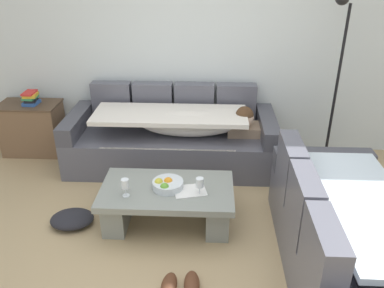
{
  "coord_description": "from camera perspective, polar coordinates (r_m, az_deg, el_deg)",
  "views": [
    {
      "loc": [
        0.24,
        -2.54,
        2.32
      ],
      "look_at": [
        0.07,
        1.04,
        0.55
      ],
      "focal_mm": 37.13,
      "sensor_mm": 36.0,
      "label": 1
    }
  ],
  "objects": [
    {
      "name": "coffee_table",
      "position": [
        3.68,
        -3.57,
        -8.19
      ],
      "size": [
        1.2,
        0.68,
        0.38
      ],
      "color": "gray",
      "rests_on": "ground_plane"
    },
    {
      "name": "ground_plane",
      "position": [
        3.45,
        -2.04,
        -16.0
      ],
      "size": [
        14.0,
        14.0,
        0.0
      ],
      "primitive_type": "plane",
      "color": "tan"
    },
    {
      "name": "couch_along_wall",
      "position": [
        4.63,
        -2.5,
        0.84
      ],
      "size": [
        2.37,
        0.92,
        0.88
      ],
      "color": "#555560",
      "rests_on": "ground_plane"
    },
    {
      "name": "couch_near_window",
      "position": [
        3.3,
        21.4,
        -12.85
      ],
      "size": [
        0.92,
        2.01,
        0.88
      ],
      "rotation": [
        0.0,
        0.0,
        1.57
      ],
      "color": "#555560",
      "rests_on": "ground_plane"
    },
    {
      "name": "back_wall",
      "position": [
        4.8,
        -0.17,
        14.63
      ],
      "size": [
        9.0,
        0.1,
        2.7
      ],
      "primitive_type": "cube",
      "color": "silver",
      "rests_on": "ground_plane"
    },
    {
      "name": "wine_glass_near_left",
      "position": [
        3.48,
        -9.58,
        -5.75
      ],
      "size": [
        0.07,
        0.07,
        0.17
      ],
      "color": "silver",
      "rests_on": "coffee_table"
    },
    {
      "name": "floor_lamp",
      "position": [
        4.63,
        19.9,
        9.69
      ],
      "size": [
        0.33,
        0.31,
        1.95
      ],
      "color": "black",
      "rests_on": "ground_plane"
    },
    {
      "name": "book_stack_on_cabinet",
      "position": [
        5.13,
        -22.16,
        6.13
      ],
      "size": [
        0.17,
        0.21,
        0.16
      ],
      "color": "#2D569E",
      "rests_on": "side_cabinet"
    },
    {
      "name": "open_magazine",
      "position": [
        3.55,
        -0.28,
        -6.76
      ],
      "size": [
        0.32,
        0.27,
        0.01
      ],
      "primitive_type": "cube",
      "rotation": [
        0.0,
        0.0,
        0.24
      ],
      "color": "white",
      "rests_on": "coffee_table"
    },
    {
      "name": "wine_glass_near_right",
      "position": [
        3.45,
        1.11,
        -5.67
      ],
      "size": [
        0.07,
        0.07,
        0.17
      ],
      "color": "silver",
      "rests_on": "coffee_table"
    },
    {
      "name": "fruit_bowl",
      "position": [
        3.58,
        -3.6,
        -5.82
      ],
      "size": [
        0.28,
        0.28,
        0.1
      ],
      "color": "silver",
      "rests_on": "coffee_table"
    },
    {
      "name": "crumpled_garment",
      "position": [
        3.92,
        -16.84,
        -10.28
      ],
      "size": [
        0.43,
        0.36,
        0.12
      ],
      "primitive_type": "ellipsoid",
      "rotation": [
        0.0,
        0.0,
        0.11
      ],
      "color": "#232328",
      "rests_on": "ground_plane"
    },
    {
      "name": "pair_of_shoes",
      "position": [
        3.17,
        -1.68,
        -19.63
      ],
      "size": [
        0.31,
        0.3,
        0.09
      ],
      "color": "#59331E",
      "rests_on": "ground_plane"
    },
    {
      "name": "side_cabinet",
      "position": [
        5.3,
        -21.92,
        2.14
      ],
      "size": [
        0.72,
        0.44,
        0.64
      ],
      "color": "brown",
      "rests_on": "ground_plane"
    }
  ]
}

